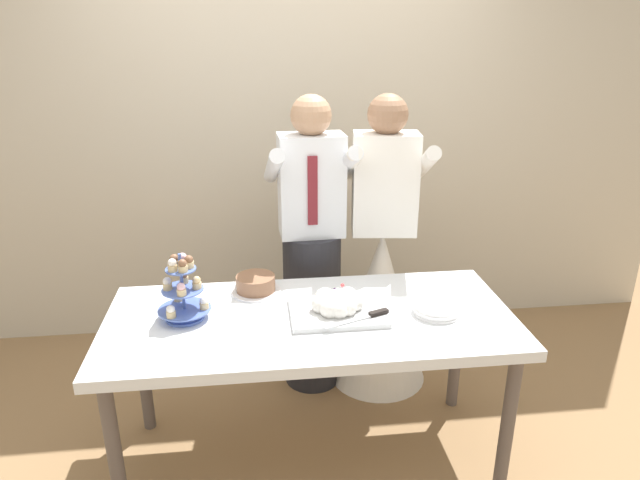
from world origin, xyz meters
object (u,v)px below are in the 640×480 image
Objects in this scene: round_cake at (256,284)px; main_cake_tray at (337,306)px; dessert_table at (311,331)px; cupcake_stand at (183,291)px; person_bride at (381,287)px; plate_stack at (436,309)px; person_groom at (312,263)px.

main_cake_tray is at bearing -37.45° from round_cake.
main_cake_tray is at bearing -0.40° from dessert_table.
person_bride is at bearing 30.46° from cupcake_stand.
cupcake_stand is 1.27× the size of round_cake.
dessert_table is at bearing -4.66° from cupcake_stand.
dessert_table is 0.57m from plate_stack.
dessert_table is at bearing 175.78° from plate_stack.
person_bride is (0.70, 0.37, -0.23)m from round_cake.
person_bride is (0.35, 0.64, -0.24)m from main_cake_tray.
plate_stack is at bearing -5.25° from main_cake_tray.
cupcake_stand is 1.44× the size of plate_stack.
person_groom is at bearing 93.97° from main_cake_tray.
person_groom is (0.62, 0.61, -0.16)m from cupcake_stand.
person_groom is (0.07, 0.65, 0.05)m from dessert_table.
person_groom and person_bride have the same top height.
round_cake is at bearing 130.96° from dessert_table.
cupcake_stand is 1.12m from plate_stack.
plate_stack is 0.86m from round_cake.
person_groom is at bearing 178.11° from person_bride.
person_bride is at bearing 97.89° from plate_stack.
person_groom is at bearing 83.48° from dessert_table.
dessert_table is 0.38m from round_cake.
dessert_table is 0.80m from person_bride.
person_groom is (0.31, 0.38, -0.07)m from round_cake.
person_groom is 0.42m from person_bride.
main_cake_tray is at bearing -3.90° from cupcake_stand.
dessert_table is at bearing -126.04° from person_bride.
main_cake_tray is 0.26× the size of person_groom.
main_cake_tray reaches higher than round_cake.
person_groom is at bearing 44.39° from cupcake_stand.
cupcake_stand is 0.18× the size of person_bride.
person_bride is at bearing 61.65° from main_cake_tray.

